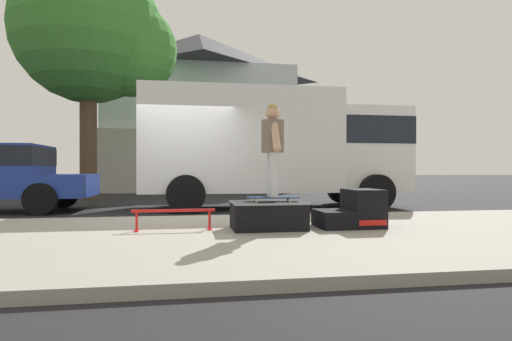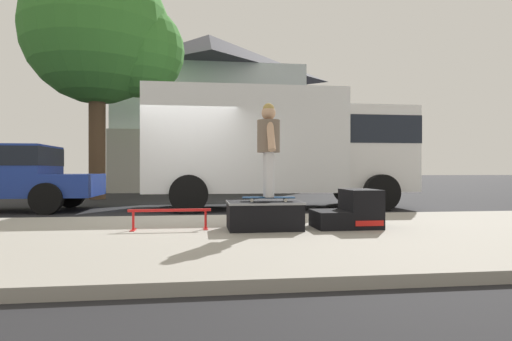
% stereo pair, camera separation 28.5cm
% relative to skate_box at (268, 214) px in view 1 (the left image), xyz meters
% --- Properties ---
extents(ground_plane, '(140.00, 140.00, 0.00)m').
position_rel_skate_box_xyz_m(ground_plane, '(-1.33, 2.62, -0.34)').
color(ground_plane, black).
extents(sidewalk_slab, '(50.00, 5.00, 0.12)m').
position_rel_skate_box_xyz_m(sidewalk_slab, '(-1.33, -0.38, -0.28)').
color(sidewalk_slab, gray).
rests_on(sidewalk_slab, ground).
extents(skate_box, '(1.10, 0.75, 0.42)m').
position_rel_skate_box_xyz_m(skate_box, '(0.00, 0.00, 0.00)').
color(skate_box, black).
rests_on(skate_box, sidewalk_slab).
extents(kicker_ramp, '(0.98, 0.72, 0.59)m').
position_rel_skate_box_xyz_m(kicker_ramp, '(1.36, -0.00, 0.02)').
color(kicker_ramp, black).
rests_on(kicker_ramp, sidewalk_slab).
extents(grind_rail, '(1.22, 0.28, 0.31)m').
position_rel_skate_box_xyz_m(grind_rail, '(-1.40, 0.13, 0.00)').
color(grind_rail, red).
rests_on(grind_rail, sidewalk_slab).
extents(skateboard, '(0.80, 0.29, 0.07)m').
position_rel_skate_box_xyz_m(skateboard, '(0.06, -0.03, 0.25)').
color(skateboard, navy).
rests_on(skateboard, skate_box).
extents(skater_kid, '(0.34, 0.72, 1.40)m').
position_rel_skate_box_xyz_m(skater_kid, '(0.06, -0.03, 1.09)').
color(skater_kid, silver).
rests_on(skater_kid, skateboard).
extents(box_truck, '(6.91, 2.63, 3.05)m').
position_rel_skate_box_xyz_m(box_truck, '(1.16, 4.82, 1.36)').
color(box_truck, white).
rests_on(box_truck, ground).
extents(street_tree_main, '(5.49, 4.99, 8.31)m').
position_rel_skate_box_xyz_m(street_tree_main, '(-4.19, 9.00, 5.31)').
color(street_tree_main, brown).
rests_on(street_tree_main, ground).
extents(house_behind, '(9.54, 8.23, 8.40)m').
position_rel_skate_box_xyz_m(house_behind, '(-0.46, 16.84, 3.90)').
color(house_behind, silver).
rests_on(house_behind, ground).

